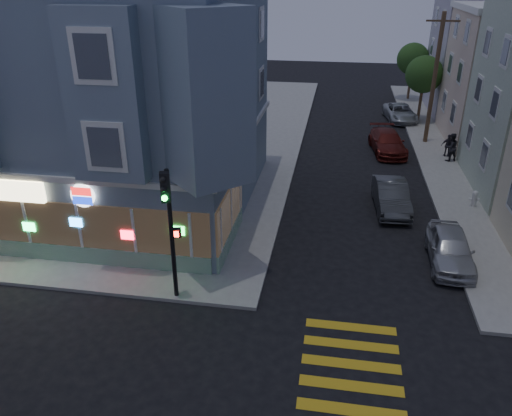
% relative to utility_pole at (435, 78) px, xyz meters
% --- Properties ---
extents(ground, '(120.00, 120.00, 0.00)m').
position_rel_utility_pole_xyz_m(ground, '(-12.00, -24.00, -4.80)').
color(ground, black).
rests_on(ground, ground).
extents(sidewalk_nw, '(33.00, 42.00, 0.15)m').
position_rel_utility_pole_xyz_m(sidewalk_nw, '(-25.50, -1.00, -4.72)').
color(sidewalk_nw, gray).
rests_on(sidewalk_nw, ground).
extents(corner_building, '(14.60, 14.60, 11.40)m').
position_rel_utility_pole_xyz_m(corner_building, '(-18.00, -13.02, 1.02)').
color(corner_building, slate).
rests_on(corner_building, sidewalk_nw).
extents(row_house_d, '(12.00, 8.60, 10.50)m').
position_rel_utility_pole_xyz_m(row_house_d, '(7.50, 10.00, 0.60)').
color(row_house_d, '#A7A1B1').
rests_on(row_house_d, sidewalk_ne).
extents(utility_pole, '(2.20, 0.30, 9.00)m').
position_rel_utility_pole_xyz_m(utility_pole, '(0.00, 0.00, 0.00)').
color(utility_pole, '#4C3826').
rests_on(utility_pole, sidewalk_ne).
extents(street_tree_near, '(3.00, 3.00, 5.30)m').
position_rel_utility_pole_xyz_m(street_tree_near, '(0.20, 6.00, -0.86)').
color(street_tree_near, '#4C3826').
rests_on(street_tree_near, sidewalk_ne).
extents(street_tree_far, '(3.00, 3.00, 5.30)m').
position_rel_utility_pole_xyz_m(street_tree_far, '(0.20, 14.00, -0.86)').
color(street_tree_far, '#4C3826').
rests_on(street_tree_far, sidewalk_ne).
extents(pedestrian_a, '(1.11, 1.01, 1.87)m').
position_rel_utility_pole_xyz_m(pedestrian_a, '(1.00, -4.02, -3.71)').
color(pedestrian_a, black).
rests_on(pedestrian_a, sidewalk_ne).
extents(pedestrian_b, '(0.90, 0.41, 1.51)m').
position_rel_utility_pole_xyz_m(pedestrian_b, '(1.00, -3.13, -3.89)').
color(pedestrian_b, '#27242D').
rests_on(pedestrian_b, sidewalk_ne).
extents(parked_car_a, '(1.87, 4.41, 1.49)m').
position_rel_utility_pole_xyz_m(parked_car_a, '(-1.30, -17.24, -4.05)').
color(parked_car_a, '#AFB2B7').
rests_on(parked_car_a, ground).
extents(parked_car_b, '(1.88, 4.67, 1.51)m').
position_rel_utility_pole_xyz_m(parked_car_b, '(-3.40, -12.04, -4.04)').
color(parked_car_b, '#3D4043').
rests_on(parked_car_b, ground).
extents(parked_car_c, '(2.70, 5.32, 1.48)m').
position_rel_utility_pole_xyz_m(parked_car_c, '(-2.94, -2.54, -4.06)').
color(parked_car_c, '#5D1A15').
rests_on(parked_car_c, ground).
extents(parked_car_d, '(2.85, 5.12, 1.36)m').
position_rel_utility_pole_xyz_m(parked_car_d, '(-1.30, 6.12, -4.12)').
color(parked_car_d, '#ABB1B6').
rests_on(parked_car_d, ground).
extents(traffic_signal, '(0.65, 0.59, 5.24)m').
position_rel_utility_pole_xyz_m(traffic_signal, '(-12.18, -21.83, -1.10)').
color(traffic_signal, black).
rests_on(traffic_signal, sidewalk_nw).
extents(fire_hydrant, '(0.52, 0.30, 0.90)m').
position_rel_utility_pole_xyz_m(fire_hydrant, '(1.00, -11.25, -4.18)').
color(fire_hydrant, silver).
rests_on(fire_hydrant, sidewalk_ne).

